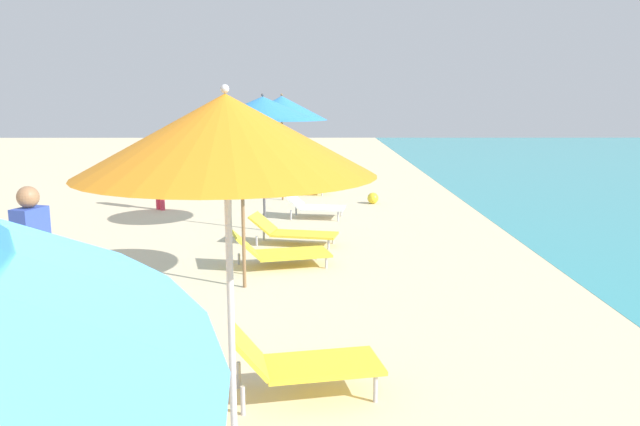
% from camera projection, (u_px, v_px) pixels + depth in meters
% --- Properties ---
extents(umbrella_second, '(2.05, 2.05, 2.77)m').
position_uv_depth(umbrella_second, '(226.00, 135.00, 4.23)').
color(umbrella_second, silver).
rests_on(umbrella_second, ground).
extents(lounger_second_shoreside, '(1.44, 0.85, 0.67)m').
position_uv_depth(lounger_second_shoreside, '(301.00, 361.00, 5.66)').
color(lounger_second_shoreside, yellow).
rests_on(lounger_second_shoreside, ground).
extents(umbrella_third, '(2.08, 2.08, 2.42)m').
position_uv_depth(umbrella_third, '(241.00, 136.00, 8.54)').
color(umbrella_third, olive).
rests_on(umbrella_third, ground).
extents(lounger_third_shoreside, '(1.65, 1.04, 0.58)m').
position_uv_depth(lounger_third_shoreside, '(279.00, 251.00, 9.97)').
color(lounger_third_shoreside, yellow).
rests_on(lounger_third_shoreside, ground).
extents(umbrella_fourth, '(1.89, 1.89, 2.73)m').
position_uv_depth(umbrella_fourth, '(263.00, 107.00, 12.25)').
color(umbrella_fourth, '#4C4C51').
rests_on(umbrella_fourth, ground).
extents(lounger_fourth_shoreside, '(1.37, 0.88, 0.54)m').
position_uv_depth(lounger_fourth_shoreside, '(315.00, 206.00, 13.93)').
color(lounger_fourth_shoreside, white).
rests_on(lounger_fourth_shoreside, ground).
extents(lounger_fourth_inland, '(1.66, 0.87, 0.55)m').
position_uv_depth(lounger_fourth_inland, '(292.00, 231.00, 11.44)').
color(lounger_fourth_inland, yellow).
rests_on(lounger_fourth_inland, ground).
extents(umbrella_farthest, '(2.34, 2.34, 2.74)m').
position_uv_depth(umbrella_farthest, '(282.00, 108.00, 15.95)').
color(umbrella_farthest, olive).
rests_on(umbrella_farthest, ground).
extents(lounger_farthest_shoreside, '(1.37, 0.74, 0.48)m').
position_uv_depth(lounger_farthest_shoreside, '(301.00, 185.00, 17.29)').
color(lounger_farthest_shoreside, yellow).
rests_on(lounger_farthest_shoreside, ground).
extents(person_walking_near, '(0.41, 0.32, 1.66)m').
position_uv_depth(person_walking_near, '(279.00, 147.00, 20.65)').
color(person_walking_near, orange).
rests_on(person_walking_near, ground).
extents(person_walking_mid, '(0.42, 0.40, 1.57)m').
position_uv_depth(person_walking_mid, '(159.00, 170.00, 14.81)').
color(person_walking_mid, '#D8334C').
rests_on(person_walking_mid, ground).
extents(person_walking_far, '(0.32, 0.41, 1.74)m').
position_uv_depth(person_walking_far, '(32.00, 248.00, 6.78)').
color(person_walking_far, '#334CB2').
rests_on(person_walking_far, ground).
extents(beach_ball, '(0.28, 0.28, 0.28)m').
position_uv_depth(beach_ball, '(373.00, 198.00, 15.79)').
color(beach_ball, yellow).
rests_on(beach_ball, ground).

